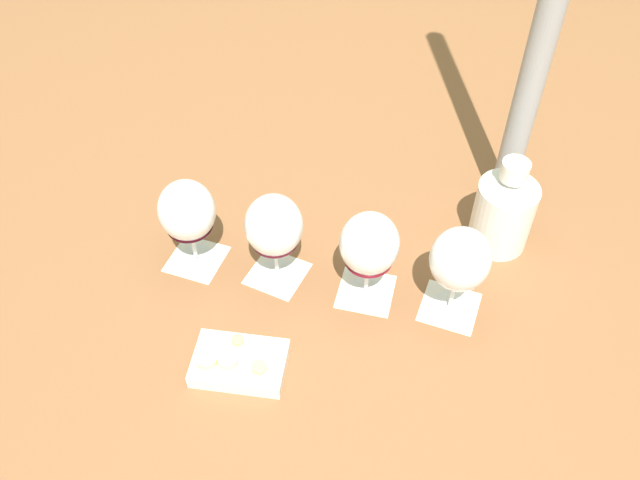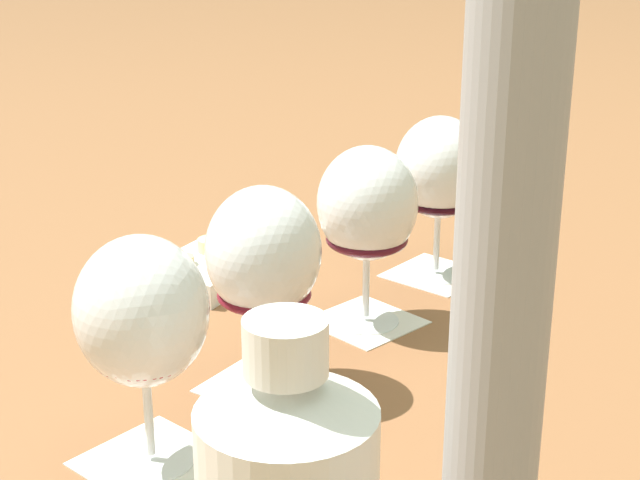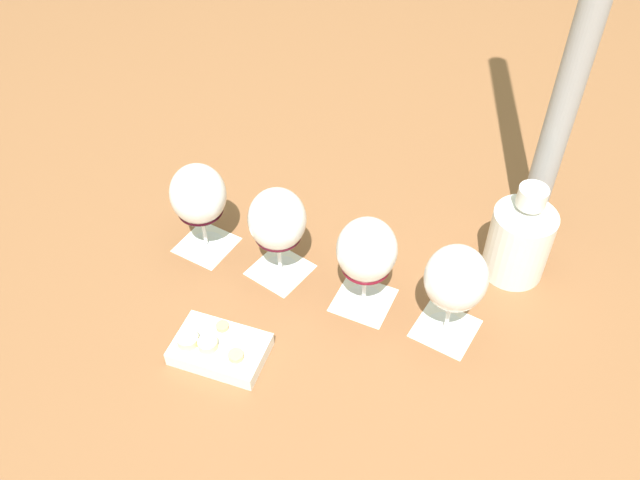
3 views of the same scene
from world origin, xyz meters
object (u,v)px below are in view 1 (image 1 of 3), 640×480
object	(u,v)px
wine_glass_1	(369,246)
ceramic_vase	(504,209)
snack_dish	(238,363)
wine_glass_3	(187,213)
wine_glass_0	(460,262)
wine_glass_2	(274,228)

from	to	relation	value
wine_glass_1	ceramic_vase	size ratio (longest dim) A/B	0.95
wine_glass_1	snack_dish	xyz separation A→B (m)	(0.26, 0.00, -0.10)
wine_glass_1	ceramic_vase	xyz separation A→B (m)	(-0.28, 0.04, -0.04)
wine_glass_3	ceramic_vase	world-z (taller)	ceramic_vase
wine_glass_1	wine_glass_3	world-z (taller)	same
wine_glass_0	ceramic_vase	bearing A→B (deg)	-159.81
ceramic_vase	wine_glass_2	bearing A→B (deg)	-24.08
wine_glass_0	wine_glass_1	bearing A→B (deg)	-48.82
snack_dish	ceramic_vase	bearing A→B (deg)	175.68
wine_glass_1	wine_glass_2	distance (m)	0.16
wine_glass_0	ceramic_vase	distance (m)	0.19
wine_glass_3	ceramic_vase	bearing A→B (deg)	149.37
wine_glass_3	wine_glass_2	bearing A→B (deg)	131.38
wine_glass_3	ceramic_vase	size ratio (longest dim) A/B	0.95
wine_glass_2	snack_dish	size ratio (longest dim) A/B	1.05
wine_glass_1	wine_glass_3	distance (m)	0.32
wine_glass_2	ceramic_vase	bearing A→B (deg)	155.92
ceramic_vase	wine_glass_0	bearing A→B (deg)	20.19
wine_glass_0	wine_glass_1	xyz separation A→B (m)	(0.10, -0.11, 0.00)
wine_glass_2	ceramic_vase	world-z (taller)	ceramic_vase
wine_glass_0	wine_glass_2	distance (m)	0.31
wine_glass_2	wine_glass_0	bearing A→B (deg)	130.43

